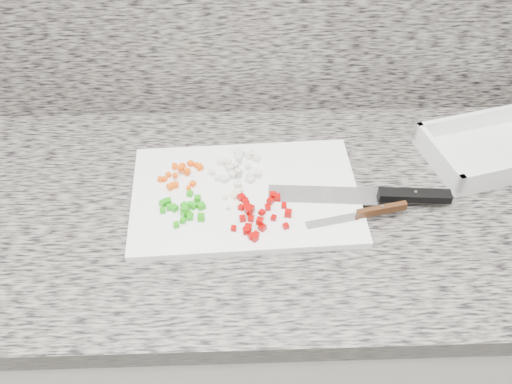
# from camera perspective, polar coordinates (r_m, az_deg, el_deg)

# --- Properties ---
(cabinet) EXTENTS (3.92, 0.62, 0.86)m
(cabinet) POSITION_cam_1_polar(r_m,az_deg,el_deg) (1.47, -0.73, -13.91)
(cabinet) COLOR silver
(cabinet) RESTS_ON ground
(countertop) EXTENTS (3.96, 0.64, 0.04)m
(countertop) POSITION_cam_1_polar(r_m,az_deg,el_deg) (1.11, -0.93, -1.70)
(countertop) COLOR slate
(countertop) RESTS_ON cabinet
(cutting_board) EXTENTS (0.45, 0.31, 0.01)m
(cutting_board) POSITION_cam_1_polar(r_m,az_deg,el_deg) (1.10, -1.07, -0.31)
(cutting_board) COLOR white
(cutting_board) RESTS_ON countertop
(carrot_pile) EXTENTS (0.09, 0.08, 0.02)m
(carrot_pile) POSITION_cam_1_polar(r_m,az_deg,el_deg) (1.14, -7.49, 1.76)
(carrot_pile) COLOR #F35205
(carrot_pile) RESTS_ON cutting_board
(onion_pile) EXTENTS (0.11, 0.11, 0.02)m
(onion_pile) POSITION_cam_1_polar(r_m,az_deg,el_deg) (1.14, -1.81, 2.50)
(onion_pile) COLOR beige
(onion_pile) RESTS_ON cutting_board
(green_pepper_pile) EXTENTS (0.09, 0.09, 0.02)m
(green_pepper_pile) POSITION_cam_1_polar(r_m,az_deg,el_deg) (1.07, -7.07, -1.62)
(green_pepper_pile) COLOR #1D970D
(green_pepper_pile) RESTS_ON cutting_board
(red_pepper_pile) EXTENTS (0.11, 0.12, 0.02)m
(red_pepper_pile) POSITION_cam_1_polar(r_m,az_deg,el_deg) (1.05, 0.26, -2.17)
(red_pepper_pile) COLOR #9E0202
(red_pepper_pile) RESTS_ON cutting_board
(garlic_pile) EXTENTS (0.04, 0.06, 0.01)m
(garlic_pile) POSITION_cam_1_polar(r_m,az_deg,el_deg) (1.08, -2.12, -0.59)
(garlic_pile) COLOR beige
(garlic_pile) RESTS_ON cutting_board
(chef_knife) EXTENTS (0.35, 0.06, 0.02)m
(chef_knife) POSITION_cam_1_polar(r_m,az_deg,el_deg) (1.11, 12.58, -0.33)
(chef_knife) COLOR white
(chef_knife) RESTS_ON cutting_board
(paring_knife) EXTENTS (0.19, 0.06, 0.02)m
(paring_knife) POSITION_cam_1_polar(r_m,az_deg,el_deg) (1.07, 11.25, -2.04)
(paring_knife) COLOR white
(paring_knife) RESTS_ON cutting_board
(tray) EXTENTS (0.29, 0.24, 0.05)m
(tray) POSITION_cam_1_polar(r_m,az_deg,el_deg) (1.28, 22.16, 3.82)
(tray) COLOR white
(tray) RESTS_ON countertop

